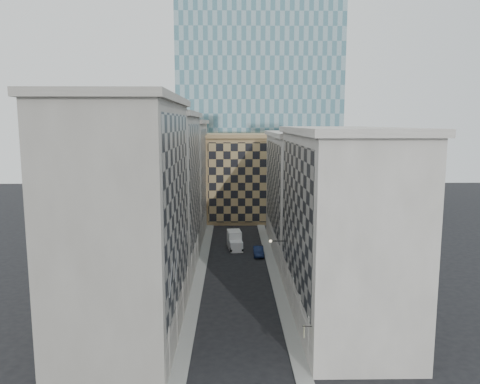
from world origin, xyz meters
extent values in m
cube|color=gray|center=(-5.25, 30.00, 0.07)|extent=(1.50, 100.00, 0.15)
cube|color=gray|center=(5.25, 30.00, 0.07)|extent=(1.50, 100.00, 0.15)
cube|color=gray|center=(-11.00, 11.00, 11.50)|extent=(10.00, 22.00, 23.00)
cube|color=gray|center=(-6.12, 11.00, 13.00)|extent=(0.25, 19.36, 18.00)
cube|color=gray|center=(-6.20, 11.00, 1.60)|extent=(0.45, 21.12, 3.20)
cube|color=gray|center=(-11.00, 11.00, 23.35)|extent=(10.80, 22.80, 0.70)
cylinder|color=gray|center=(-6.35, 2.75, 2.20)|extent=(0.90, 0.90, 4.40)
cylinder|color=gray|center=(-6.35, 8.25, 2.20)|extent=(0.90, 0.90, 4.40)
cylinder|color=gray|center=(-6.35, 13.75, 2.20)|extent=(0.90, 0.90, 4.40)
cylinder|color=gray|center=(-6.35, 19.25, 2.20)|extent=(0.90, 0.90, 4.40)
cube|color=gray|center=(-11.00, 33.00, 11.00)|extent=(10.00, 22.00, 22.00)
cube|color=gray|center=(-6.12, 33.00, 12.50)|extent=(0.25, 19.36, 17.00)
cube|color=gray|center=(-6.20, 33.00, 1.60)|extent=(0.45, 21.12, 3.20)
cube|color=gray|center=(-11.00, 33.00, 22.35)|extent=(10.80, 22.80, 0.70)
cylinder|color=gray|center=(-6.35, 24.75, 2.20)|extent=(0.90, 0.90, 4.40)
cylinder|color=gray|center=(-6.35, 30.25, 2.20)|extent=(0.90, 0.90, 4.40)
cylinder|color=gray|center=(-6.35, 35.75, 2.20)|extent=(0.90, 0.90, 4.40)
cylinder|color=gray|center=(-6.35, 41.25, 2.20)|extent=(0.90, 0.90, 4.40)
cube|color=gray|center=(-11.00, 55.00, 10.50)|extent=(10.00, 22.00, 21.00)
cube|color=gray|center=(-6.12, 55.00, 12.00)|extent=(0.25, 19.36, 16.00)
cube|color=gray|center=(-6.20, 55.00, 1.60)|extent=(0.45, 21.12, 3.20)
cube|color=gray|center=(-11.00, 55.00, 21.35)|extent=(10.80, 22.80, 0.70)
cylinder|color=gray|center=(-6.35, 46.75, 2.20)|extent=(0.90, 0.90, 4.40)
cylinder|color=gray|center=(-6.35, 52.25, 2.20)|extent=(0.90, 0.90, 4.40)
cylinder|color=gray|center=(-6.35, 57.75, 2.20)|extent=(0.90, 0.90, 4.40)
cylinder|color=gray|center=(-6.35, 63.25, 2.20)|extent=(0.90, 0.90, 4.40)
cube|color=#AEA89F|center=(11.00, 15.00, 10.00)|extent=(10.00, 26.00, 20.00)
cube|color=gray|center=(6.12, 15.00, 11.50)|extent=(0.25, 22.88, 15.00)
cube|color=#AEA89F|center=(6.20, 15.00, 1.60)|extent=(0.45, 24.96, 3.20)
cube|color=#AEA89F|center=(11.00, 15.00, 20.35)|extent=(10.80, 26.80, 0.70)
cylinder|color=#AEA89F|center=(6.35, 4.60, 2.20)|extent=(0.90, 0.90, 4.40)
cylinder|color=#AEA89F|center=(6.35, 9.80, 2.20)|extent=(0.90, 0.90, 4.40)
cylinder|color=#AEA89F|center=(6.35, 15.00, 2.20)|extent=(0.90, 0.90, 4.40)
cylinder|color=#AEA89F|center=(6.35, 20.20, 2.20)|extent=(0.90, 0.90, 4.40)
cylinder|color=#AEA89F|center=(6.35, 25.40, 2.20)|extent=(0.90, 0.90, 4.40)
cube|color=#AEA89F|center=(11.00, 42.00, 9.50)|extent=(10.00, 28.00, 19.00)
cube|color=gray|center=(6.12, 42.00, 11.00)|extent=(0.25, 24.64, 14.00)
cube|color=#AEA89F|center=(6.20, 42.00, 1.60)|extent=(0.45, 26.88, 3.20)
cube|color=#AEA89F|center=(11.00, 42.00, 19.35)|extent=(10.80, 28.80, 0.70)
cube|color=#A17E55|center=(2.00, 68.00, 9.00)|extent=(16.00, 14.00, 18.00)
cube|color=tan|center=(2.00, 60.90, 9.00)|extent=(15.20, 0.25, 16.50)
cube|color=#A17E55|center=(2.00, 68.00, 18.40)|extent=(16.80, 14.80, 0.80)
cube|color=#2C2622|center=(0.00, 82.00, 14.00)|extent=(6.00, 6.00, 28.00)
cube|color=#2C2622|center=(0.00, 82.00, 28.70)|extent=(7.00, 7.00, 1.40)
cone|color=#2C2622|center=(0.00, 82.00, 39.40)|extent=(7.20, 7.20, 20.00)
sphere|color=gold|center=(0.00, 82.00, 49.80)|extent=(1.10, 1.10, 1.10)
cylinder|color=gray|center=(-5.90, 4.00, 8.00)|extent=(0.10, 2.33, 2.33)
cylinder|color=gray|center=(-5.90, 8.00, 8.00)|extent=(0.10, 2.33, 2.33)
cylinder|color=black|center=(5.10, 24.00, 6.20)|extent=(1.80, 0.08, 0.08)
sphere|color=#FFE5B2|center=(4.20, 24.00, 6.20)|extent=(0.36, 0.36, 0.36)
cube|color=white|center=(-0.06, 41.44, 0.85)|extent=(2.33, 2.50, 1.70)
cube|color=white|center=(-0.34, 43.89, 1.47)|extent=(2.55, 3.63, 2.93)
cylinder|color=black|center=(-0.91, 40.58, 0.43)|extent=(0.38, 0.88, 0.85)
cylinder|color=black|center=(0.97, 40.80, 0.43)|extent=(0.38, 0.88, 0.85)
cylinder|color=black|center=(-1.41, 44.90, 0.43)|extent=(0.38, 0.88, 0.85)
cylinder|color=black|center=(0.46, 45.12, 0.43)|extent=(0.38, 0.88, 0.85)
imported|color=#101B3D|center=(3.50, 38.78, 0.75)|extent=(1.61, 4.58, 1.51)
cylinder|color=black|center=(5.60, 3.00, 4.25)|extent=(0.89, 0.17, 0.06)
cube|color=#B7B386|center=(5.32, 3.00, 3.80)|extent=(0.17, 0.78, 0.78)
camera|label=1|loc=(-0.70, -34.03, 21.17)|focal=35.00mm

